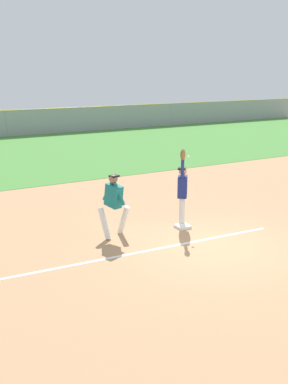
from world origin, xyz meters
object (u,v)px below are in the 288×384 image
Objects in this scene: first_base at (183,226)px; baseball at (188,157)px; fielder at (182,188)px; parked_car_tan at (104,116)px; parked_car_white at (43,120)px; runner at (114,201)px.

baseball is (0.30, 0.23, 1.96)m from first_base.
fielder reaches higher than parked_car_tan.
first_base is at bearing -95.43° from parked_car_white.
baseball is (2.31, -0.09, 1.00)m from runner.
first_base is 0.08× the size of parked_car_tan.
fielder is 30.81× the size of baseball.
first_base is 25.78m from parked_car_tan.
parked_car_tan is (8.41, 24.11, -0.45)m from fielder.
runner is at bearing -100.35° from parked_car_white.
runner is at bearing 33.66° from fielder.
fielder is 25.53m from parked_car_tan.
baseball is at bearing -111.93° from parked_car_tan.
runner is (-2.01, 0.32, 0.96)m from first_base.
baseball is at bearing -139.13° from fielder.
parked_car_white is at bearing 59.61° from runner.
first_base is 2.25m from runner.
fielder reaches higher than parked_car_white.
parked_car_white is 5.41m from parked_car_tan.
baseball is (0.19, 0.01, 0.88)m from fielder.
runner reaches higher than parked_car_tan.
fielder is at bearing -112.33° from parked_car_tan.
baseball reaches higher than parked_car_tan.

